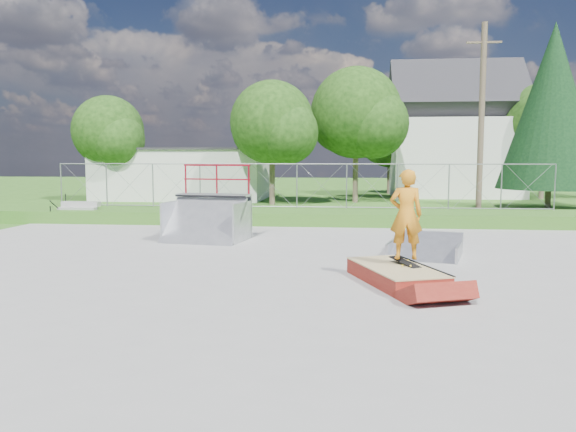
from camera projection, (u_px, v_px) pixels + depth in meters
The scene contains 19 objects.
ground at pixel (255, 272), 12.40m from camera, with size 120.00×120.00×0.00m, color #31631C.
concrete_pad at pixel (255, 271), 12.40m from camera, with size 20.00×16.00×0.04m, color gray.
grass_berm at pixel (295, 217), 21.78m from camera, with size 24.00×3.00×0.50m, color #31631C.
grind_box at pixel (396, 275), 11.23m from camera, with size 1.97×2.71×0.36m.
quarter_pipe at pixel (205, 203), 16.89m from camera, with size 2.31×1.96×2.31m, color #A1A3A9, non-canonical shape.
flat_bank_ramp at pixel (425, 247), 14.21m from camera, with size 1.72×1.83×0.53m, color #A1A3A9, non-canonical shape.
skateboard at pixel (405, 262), 11.37m from camera, with size 0.22×0.80×0.02m, color black.
skater at pixel (406, 218), 11.28m from camera, with size 0.66×0.43×1.81m, color orange.
concrete_stairs at pixel (76, 213), 21.84m from camera, with size 1.50×1.60×0.80m, color gray, non-canonical shape.
chain_link_fence at pixel (297, 186), 22.65m from camera, with size 20.00×0.06×1.80m, color gray, non-canonical shape.
utility_building_flat at pixel (185, 174), 34.83m from camera, with size 10.00×6.00×3.00m, color silver.
gable_house at pixel (454, 138), 36.81m from camera, with size 8.40×6.08×8.94m.
utility_pole at pixel (481, 122), 23.09m from camera, with size 0.24×0.24×8.00m, color brown.
tree_left_near at pixel (276, 126), 29.79m from camera, with size 4.76×4.48×6.65m.
tree_center at pixel (361, 116), 31.22m from camera, with size 5.44×5.12×7.60m.
tree_left_far at pixel (111, 134), 32.84m from camera, with size 4.42×4.16×6.18m.
tree_right_far at pixel (550, 125), 34.04m from camera, with size 5.10×4.80×7.12m.
tree_back_mid at pixel (393, 142), 39.06m from camera, with size 4.08×3.84×5.70m.
conifer_tree at pixel (552, 106), 27.47m from camera, with size 5.04×5.04×9.10m.
Camera 1 is at (1.98, -12.07, 2.52)m, focal length 35.00 mm.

